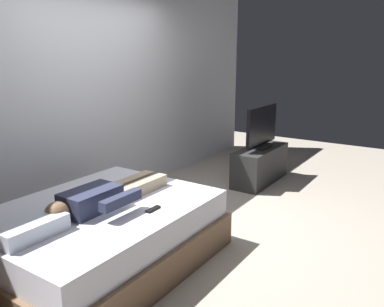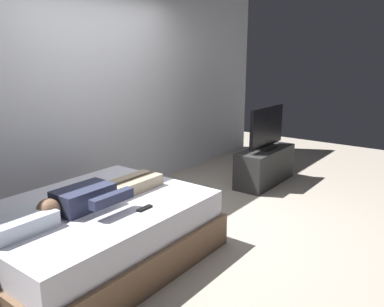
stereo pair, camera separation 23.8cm
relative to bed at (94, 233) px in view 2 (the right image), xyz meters
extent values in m
plane|color=#ADA393|center=(1.00, -0.35, -0.26)|extent=(10.00, 10.00, 0.00)
cube|color=silver|center=(1.40, 1.16, 1.14)|extent=(6.40, 0.10, 2.80)
cube|color=brown|center=(0.00, 0.00, -0.11)|extent=(1.96, 1.51, 0.30)
cube|color=white|center=(0.00, 0.00, 0.16)|extent=(1.88, 1.43, 0.24)
cube|color=white|center=(-0.66, 0.00, 0.34)|extent=(0.48, 0.34, 0.12)
cube|color=#2D334C|center=(-0.10, -0.03, 0.37)|extent=(0.48, 0.28, 0.18)
sphere|color=#936B4C|center=(-0.43, -0.03, 0.37)|extent=(0.18, 0.18, 0.18)
cube|color=tan|center=(0.44, -0.11, 0.33)|extent=(0.60, 0.11, 0.11)
cube|color=tan|center=(0.44, 0.05, 0.33)|extent=(0.60, 0.11, 0.11)
cube|color=#2D334C|center=(-0.04, -0.31, 0.41)|extent=(0.40, 0.08, 0.08)
cube|color=black|center=(0.18, -0.45, 0.29)|extent=(0.15, 0.04, 0.02)
cube|color=#2D2D2D|center=(2.85, -0.22, -0.01)|extent=(1.10, 0.40, 0.50)
cube|color=black|center=(2.85, -0.22, 0.26)|extent=(0.32, 0.20, 0.05)
cube|color=black|center=(2.85, -0.22, 0.56)|extent=(0.88, 0.05, 0.54)
camera|label=1|loc=(-2.08, -2.35, 1.51)|focal=35.97mm
camera|label=2|loc=(-1.94, -2.54, 1.51)|focal=35.97mm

